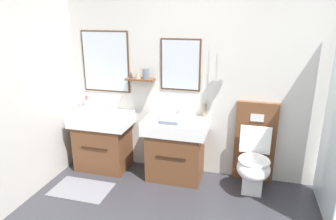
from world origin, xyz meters
TOP-DOWN VIEW (x-y plane):
  - wall_back at (-0.02, 1.70)m, footprint 4.42×0.63m
  - bath_mat at (-1.61, 0.82)m, footprint 0.68×0.44m
  - vanity_sink_left at (-1.61, 1.43)m, footprint 0.76×0.51m
  - tap_on_left_sink at (-1.61, 1.62)m, footprint 0.03×0.13m
  - vanity_sink_right at (-0.63, 1.43)m, footprint 0.76×0.51m
  - tap_on_right_sink at (-0.63, 1.62)m, footprint 0.03×0.13m
  - toilet at (0.31, 1.44)m, footprint 0.48×0.63m
  - toothbrush_cup at (-1.91, 1.60)m, footprint 0.07×0.07m
  - soap_dispenser at (-0.32, 1.61)m, footprint 0.06×0.06m
  - folded_hand_towel at (-0.67, 1.27)m, footprint 0.22×0.16m

SIDE VIEW (x-z plane):
  - bath_mat at x=-1.61m, z-range 0.00..0.01m
  - toilet at x=0.31m, z-range -0.12..0.88m
  - vanity_sink_left at x=-1.61m, z-range 0.02..0.79m
  - vanity_sink_right at x=-0.63m, z-range 0.02..0.79m
  - folded_hand_towel at x=-0.67m, z-range 0.77..0.81m
  - toothbrush_cup at x=-1.91m, z-range 0.73..0.92m
  - tap_on_left_sink at x=-1.61m, z-range 0.78..0.90m
  - tap_on_right_sink at x=-0.63m, z-range 0.78..0.90m
  - soap_dispenser at x=-0.32m, z-range 0.75..0.95m
  - wall_back at x=-0.02m, z-range 0.00..2.66m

